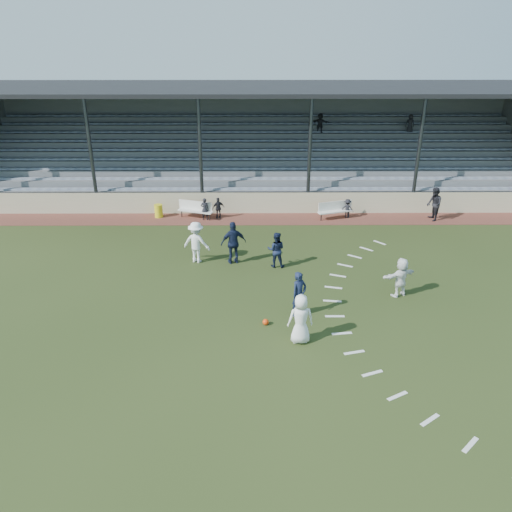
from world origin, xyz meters
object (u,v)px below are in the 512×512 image
(player_white_lead, at_px, (301,319))
(player_navy_lead, at_px, (299,294))
(trash_bin, at_px, (159,211))
(bench_left, at_px, (195,208))
(football, at_px, (266,322))
(bench_right, at_px, (335,208))
(official, at_px, (434,204))

(player_white_lead, xyz_separation_m, player_navy_lead, (0.10, 1.72, -0.01))
(trash_bin, bearing_deg, bench_left, -4.18)
(bench_left, distance_m, football, 11.81)
(bench_right, bearing_deg, bench_left, 161.28)
(trash_bin, relative_size, player_white_lead, 0.42)
(trash_bin, bearing_deg, football, -63.36)
(bench_right, bearing_deg, trash_bin, 160.55)
(football, distance_m, player_white_lead, 1.71)
(football, xyz_separation_m, player_navy_lead, (1.21, 0.66, 0.74))
(official, bearing_deg, bench_left, -94.84)
(player_white_lead, relative_size, official, 0.95)
(player_navy_lead, bearing_deg, bench_left, 77.93)
(bench_left, bearing_deg, player_navy_lead, -45.49)
(bench_right, relative_size, official, 1.11)
(football, bearing_deg, official, 48.85)
(football, distance_m, official, 14.35)
(player_white_lead, distance_m, official, 14.46)
(bench_right, relative_size, football, 9.31)
(football, bearing_deg, trash_bin, 116.64)
(player_white_lead, bearing_deg, player_navy_lead, -99.48)
(bench_right, height_order, player_navy_lead, player_navy_lead)
(player_navy_lead, bearing_deg, bench_right, 37.85)
(official, bearing_deg, trash_bin, -95.15)
(official, bearing_deg, bench_right, -96.58)
(bench_right, distance_m, player_navy_lead, 10.86)
(trash_bin, relative_size, player_navy_lead, 0.42)
(bench_left, height_order, trash_bin, bench_left)
(trash_bin, height_order, football, trash_bin)
(bench_right, height_order, player_white_lead, player_white_lead)
(trash_bin, distance_m, player_navy_lead, 12.77)
(trash_bin, bearing_deg, player_white_lead, -61.24)
(player_navy_lead, bearing_deg, official, 14.26)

